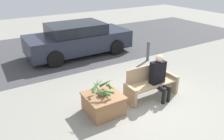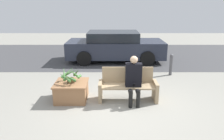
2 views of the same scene
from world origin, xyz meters
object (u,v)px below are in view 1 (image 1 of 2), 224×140
at_px(planter_box, 103,103).
at_px(parked_car, 78,39).
at_px(bollard_post, 148,51).
at_px(potted_plant, 103,88).
at_px(bench, 150,83).
at_px(person_seated, 159,75).

bearing_deg(planter_box, parked_car, 74.00).
distance_m(parked_car, bollard_post, 3.01).
distance_m(potted_plant, bollard_post, 4.01).
bearing_deg(parked_car, bollard_post, -46.60).
bearing_deg(parked_car, bench, -86.10).
xyz_separation_m(person_seated, parked_car, (-0.43, 4.56, -0.01)).
height_order(bench, parked_car, parked_car).
relative_size(person_seated, bollard_post, 1.59).
xyz_separation_m(person_seated, planter_box, (-1.70, 0.16, -0.42)).
relative_size(bench, person_seated, 1.25).
height_order(parked_car, bollard_post, parked_car).
xyz_separation_m(bench, parked_car, (-0.30, 4.38, 0.28)).
relative_size(bench, parked_car, 0.36).
relative_size(planter_box, bollard_post, 1.11).
height_order(planter_box, parked_car, parked_car).
xyz_separation_m(planter_box, parked_car, (1.26, 4.40, 0.41)).
bearing_deg(parked_car, person_seated, -84.55).
bearing_deg(planter_box, bench, 0.61).
xyz_separation_m(bench, bollard_post, (1.76, 2.20, 0.02)).
distance_m(potted_plant, parked_car, 4.59).
bearing_deg(planter_box, bollard_post, 33.71).
relative_size(person_seated, potted_plant, 2.04).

